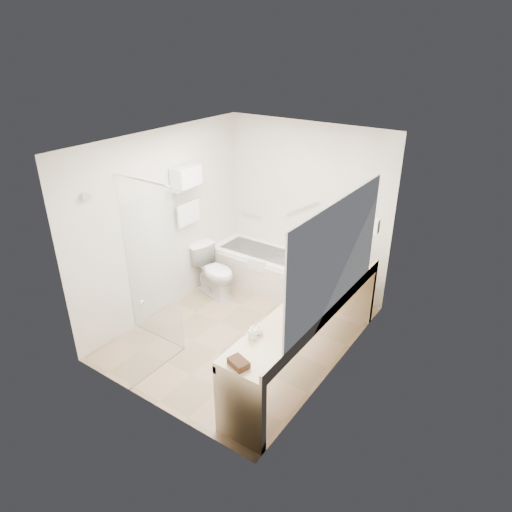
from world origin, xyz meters
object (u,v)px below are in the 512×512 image
Objects in this scene: bathtub at (264,268)px; water_bottle_left at (353,256)px; toilet at (214,271)px; vanity_counter at (308,322)px; amenity_basket at (239,363)px.

bathtub is 1.63m from water_bottle_left.
toilet is at bearing -164.97° from water_bottle_left.
vanity_counter is 1.27m from amenity_basket.
water_bottle_left is at bearing -62.11° from toilet.
bathtub is 0.59× the size of vanity_counter.
water_bottle_left is at bearing 89.93° from amenity_basket.
toilet reaches higher than bathtub.
vanity_counter reaches higher than bathtub.
amenity_basket is 0.91× the size of water_bottle_left.
amenity_basket is at bearing -90.07° from water_bottle_left.
bathtub is 2.09m from vanity_counter.
bathtub is 3.09m from amenity_basket.
bathtub is 2.13× the size of toilet.
water_bottle_left reaches higher than toilet.
amenity_basket is (-0.05, -1.25, 0.24)m from vanity_counter.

